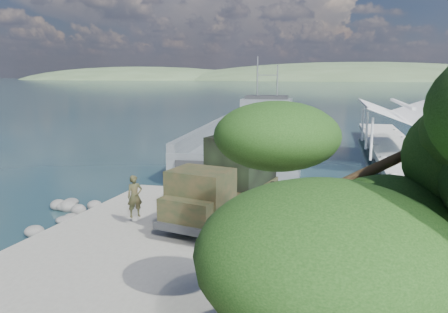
# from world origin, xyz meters

# --- Properties ---
(ground) EXTENTS (1400.00, 1400.00, 0.00)m
(ground) POSITION_xyz_m (0.00, 0.00, 0.00)
(ground) COLOR #1A3840
(ground) RESTS_ON ground
(boat_ramp) EXTENTS (10.00, 18.00, 0.50)m
(boat_ramp) POSITION_xyz_m (0.00, -1.00, 0.25)
(boat_ramp) COLOR gray
(boat_ramp) RESTS_ON ground
(shoreline_rocks) EXTENTS (3.20, 5.60, 0.90)m
(shoreline_rocks) POSITION_xyz_m (-6.20, 0.50, 0.00)
(shoreline_rocks) COLOR #565654
(shoreline_rocks) RESTS_ON ground
(distant_headlands) EXTENTS (1000.00, 240.00, 48.00)m
(distant_headlands) POSITION_xyz_m (50.00, 560.00, 0.00)
(distant_headlands) COLOR #415736
(distant_headlands) RESTS_ON ground
(pier) EXTENTS (6.40, 44.00, 6.10)m
(pier) POSITION_xyz_m (13.00, 18.77, 1.60)
(pier) COLOR #ACACA2
(pier) RESTS_ON ground
(landing_craft) EXTENTS (10.42, 35.36, 10.39)m
(landing_craft) POSITION_xyz_m (0.39, 23.36, 0.85)
(landing_craft) COLOR #484F55
(landing_craft) RESTS_ON ground
(military_truck) EXTENTS (4.37, 8.85, 3.95)m
(military_truck) POSITION_xyz_m (2.62, 1.94, 2.46)
(military_truck) COLOR black
(military_truck) RESTS_ON boat_ramp
(soldier) EXTENTS (0.87, 0.84, 2.00)m
(soldier) POSITION_xyz_m (-1.39, -0.50, 1.50)
(soldier) COLOR black
(soldier) RESTS_ON boat_ramp
(sailboat_near) EXTENTS (3.50, 5.74, 6.74)m
(sailboat_near) POSITION_xyz_m (17.88, 27.01, 0.36)
(sailboat_near) COLOR white
(sailboat_near) RESTS_ON ground
(sailboat_far) EXTENTS (2.85, 5.09, 5.96)m
(sailboat_far) POSITION_xyz_m (18.69, 32.23, 0.32)
(sailboat_far) COLOR white
(sailboat_far) RESTS_ON ground
(overhang_tree) EXTENTS (8.21, 7.56, 7.46)m
(overhang_tree) POSITION_xyz_m (9.27, -10.92, 5.98)
(overhang_tree) COLOR #352815
(overhang_tree) RESTS_ON ground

